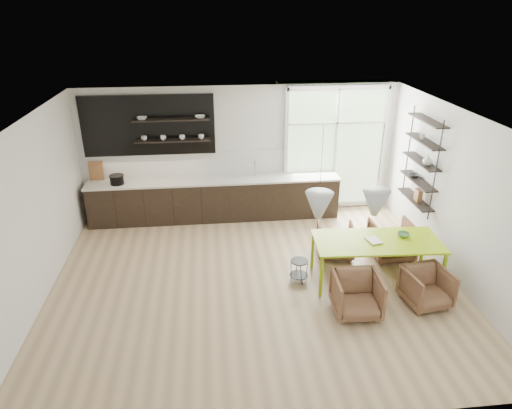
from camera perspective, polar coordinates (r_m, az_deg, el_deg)
name	(u,v)px	position (r m, az deg, el deg)	size (l,w,h in m)	color
room	(279,180)	(8.52, 2.89, 3.03)	(7.02, 6.01, 2.91)	tan
kitchen_run	(211,193)	(10.23, -5.69, 1.43)	(5.54, 0.69, 2.75)	black
right_shelving	(421,164)	(9.36, 19.96, 4.77)	(0.26, 1.22, 1.90)	black
dining_table	(377,243)	(8.10, 14.90, -4.71)	(2.20, 1.09, 0.78)	#9FCB10
armchair_back_left	(335,240)	(8.93, 9.88, -4.41)	(0.67, 0.69, 0.63)	brown
armchair_back_right	(392,240)	(9.11, 16.60, -4.24)	(0.76, 0.78, 0.71)	brown
armchair_front_left	(357,295)	(7.42, 12.47, -10.97)	(0.71, 0.73, 0.67)	brown
armchair_front_right	(427,287)	(7.94, 20.56, -9.69)	(0.67, 0.69, 0.63)	brown
wire_stool	(299,268)	(8.07, 5.41, -7.88)	(0.32, 0.32, 0.41)	black
table_book	(368,241)	(7.99, 13.83, -4.48)	(0.21, 0.28, 0.03)	white
table_bowl	(403,235)	(8.33, 17.96, -3.61)	(0.20, 0.20, 0.06)	#538958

